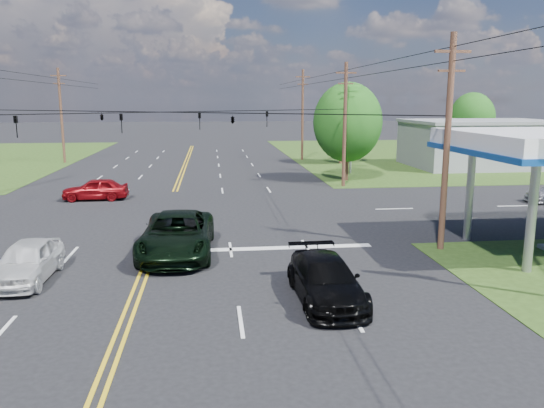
{
  "coord_description": "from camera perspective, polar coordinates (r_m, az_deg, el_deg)",
  "views": [
    {
      "loc": [
        2.7,
        -19.23,
        6.67
      ],
      "look_at": [
        5.62,
        6.0,
        1.68
      ],
      "focal_mm": 35.0,
      "sensor_mm": 36.0,
      "label": 1
    }
  ],
  "objects": [
    {
      "name": "tree_right_b",
      "position": [
        56.98,
        7.5,
        8.55
      ],
      "size": [
        4.94,
        4.94,
        7.09
      ],
      "color": "#482B1E",
      "rests_on": "ground"
    },
    {
      "name": "polesign_ne",
      "position": [
        49.28,
        8.58,
        9.48
      ],
      "size": [
        1.94,
        0.78,
        7.07
      ],
      "color": "#A5A5AA",
      "rests_on": "ground"
    },
    {
      "name": "pole_se",
      "position": [
        24.56,
        18.32,
        6.46
      ],
      "size": [
        1.6,
        0.28,
        9.5
      ],
      "color": "#482B1E",
      "rests_on": "ground"
    },
    {
      "name": "retail_ne",
      "position": [
        58.22,
        21.5,
        5.94
      ],
      "size": [
        14.0,
        10.0,
        4.4
      ],
      "primitive_type": "cube",
      "color": "slate",
      "rests_on": "ground"
    },
    {
      "name": "power_lines",
      "position": [
        29.42,
        -12.27,
        14.63
      ],
      "size": [
        26.04,
        100.0,
        0.64
      ],
      "color": "black",
      "rests_on": "ground"
    },
    {
      "name": "stop_bar",
      "position": [
        24.28,
        -0.92,
        -4.84
      ],
      "size": [
        10.0,
        0.5,
        0.02
      ],
      "primitive_type": "cube",
      "color": "silver",
      "rests_on": "ground"
    },
    {
      "name": "sedan_red",
      "position": [
        37.89,
        -18.47,
        1.53
      ],
      "size": [
        4.37,
        1.81,
        1.48
      ],
      "primitive_type": "imported",
      "rotation": [
        0.0,
        0.0,
        -1.56
      ],
      "color": "maroon",
      "rests_on": "ground"
    },
    {
      "name": "pole_ne",
      "position": [
        41.56,
        7.83,
        8.59
      ],
      "size": [
        1.6,
        0.28,
        9.5
      ],
      "color": "#482B1E",
      "rests_on": "ground"
    },
    {
      "name": "tree_far_r",
      "position": [
        68.8,
        20.7,
        8.63
      ],
      "size": [
        5.32,
        5.32,
        7.63
      ],
      "color": "#482B1E",
      "rests_on": "ground"
    },
    {
      "name": "pickup_dkgreen",
      "position": [
        23.5,
        -10.18,
        -3.26
      ],
      "size": [
        3.26,
        6.66,
        1.82
      ],
      "primitive_type": "imported",
      "rotation": [
        0.0,
        0.0,
        -0.04
      ],
      "color": "black",
      "rests_on": "ground"
    },
    {
      "name": "tree_right_a",
      "position": [
        44.72,
        8.13,
        8.69
      ],
      "size": [
        5.7,
        5.7,
        8.18
      ],
      "color": "#482B1E",
      "rests_on": "ground"
    },
    {
      "name": "suv_black",
      "position": [
        18.11,
        5.79,
        -8.1
      ],
      "size": [
        2.17,
        5.08,
        1.46
      ],
      "primitive_type": "imported",
      "rotation": [
        0.0,
        0.0,
        0.02
      ],
      "color": "black",
      "rests_on": "ground"
    },
    {
      "name": "grass_ne",
      "position": [
        71.31,
        20.44,
        5.05
      ],
      "size": [
        46.0,
        48.0,
        0.03
      ],
      "primitive_type": "cube",
      "color": "#263F14",
      "rests_on": "ground"
    },
    {
      "name": "ground",
      "position": [
        32.05,
        -11.3,
        -1.12
      ],
      "size": [
        280.0,
        280.0,
        0.0
      ],
      "primitive_type": "plane",
      "color": "black",
      "rests_on": "ground"
    },
    {
      "name": "span_wire_signals",
      "position": [
        31.35,
        -11.72,
        9.65
      ],
      "size": [
        26.0,
        18.0,
        1.13
      ],
      "color": "black",
      "rests_on": "ground"
    },
    {
      "name": "pickup_white",
      "position": [
        21.92,
        -24.84,
        -5.59
      ],
      "size": [
        1.87,
        4.49,
        1.52
      ],
      "primitive_type": "imported",
      "rotation": [
        0.0,
        0.0,
        -0.02
      ],
      "color": "silver",
      "rests_on": "ground"
    },
    {
      "name": "pole_left_far",
      "position": [
        61.29,
        -21.72,
        8.93
      ],
      "size": [
        1.6,
        0.28,
        10.0
      ],
      "color": "#482B1E",
      "rests_on": "ground"
    },
    {
      "name": "pole_right_far",
      "position": [
        60.14,
        3.3,
        9.66
      ],
      "size": [
        1.6,
        0.28,
        10.0
      ],
      "color": "#482B1E",
      "rests_on": "ground"
    }
  ]
}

